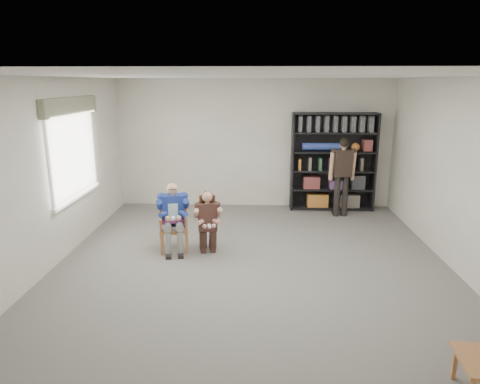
# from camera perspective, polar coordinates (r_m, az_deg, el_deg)

# --- Properties ---
(room_shell) EXTENTS (6.00, 7.00, 2.80)m
(room_shell) POSITION_cam_1_polar(r_m,az_deg,el_deg) (6.02, 1.67, 1.78)
(room_shell) COLOR beige
(room_shell) RESTS_ON ground
(floor) EXTENTS (6.00, 7.00, 0.01)m
(floor) POSITION_cam_1_polar(r_m,az_deg,el_deg) (6.47, 1.58, -10.40)
(floor) COLOR slate
(floor) RESTS_ON ground
(window_left) EXTENTS (0.16, 2.00, 1.75)m
(window_left) POSITION_cam_1_polar(r_m,az_deg,el_deg) (7.58, -21.21, 5.21)
(window_left) COLOR white
(window_left) RESTS_ON room_shell
(armchair) EXTENTS (0.60, 0.58, 0.88)m
(armchair) POSITION_cam_1_polar(r_m,az_deg,el_deg) (7.14, -8.84, -4.32)
(armchair) COLOR #A95B35
(armchair) RESTS_ON floor
(seated_man) EXTENTS (0.61, 0.77, 1.15)m
(seated_man) POSITION_cam_1_polar(r_m,az_deg,el_deg) (7.10, -8.88, -3.31)
(seated_man) COLOR navy
(seated_man) RESTS_ON floor
(kneeling_woman) EXTENTS (0.57, 0.78, 1.05)m
(kneeling_woman) POSITION_cam_1_polar(r_m,az_deg,el_deg) (6.92, -4.32, -4.09)
(kneeling_woman) COLOR #31211B
(kneeling_woman) RESTS_ON floor
(bookshelf) EXTENTS (1.80, 0.38, 2.10)m
(bookshelf) POSITION_cam_1_polar(r_m,az_deg,el_deg) (9.45, 12.29, 3.94)
(bookshelf) COLOR black
(bookshelf) RESTS_ON floor
(standing_man) EXTENTS (0.53, 0.32, 1.64)m
(standing_man) POSITION_cam_1_polar(r_m,az_deg,el_deg) (9.01, 13.45, 1.88)
(standing_man) COLOR black
(standing_man) RESTS_ON floor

